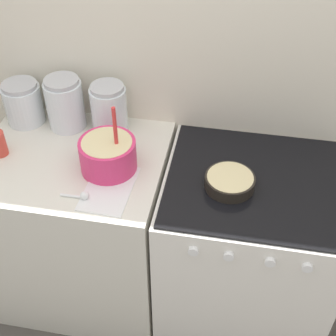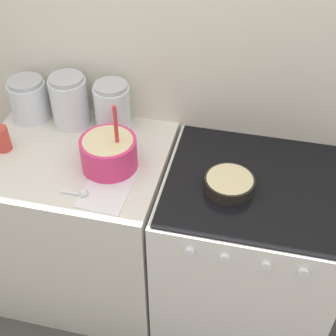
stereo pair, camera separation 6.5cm
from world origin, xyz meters
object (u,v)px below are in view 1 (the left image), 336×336
at_px(mixing_bowl, 108,154).
at_px(baking_pan, 230,181).
at_px(stove, 244,250).
at_px(storage_jar_middle, 66,106).
at_px(storage_jar_right, 109,112).
at_px(storage_jar_left, 24,105).

xyz_separation_m(mixing_bowl, baking_pan, (0.51, -0.02, -0.05)).
bearing_deg(baking_pan, stove, 28.45).
bearing_deg(storage_jar_middle, storage_jar_right, 0.00).
bearing_deg(mixing_bowl, storage_jar_left, 151.20).
bearing_deg(storage_jar_middle, storage_jar_left, 180.00).
height_order(mixing_bowl, storage_jar_middle, mixing_bowl).
relative_size(stove, storage_jar_middle, 3.70).
xyz_separation_m(stove, storage_jar_middle, (-0.89, 0.23, 0.56)).
relative_size(mixing_bowl, storage_jar_left, 1.54).
relative_size(baking_pan, storage_jar_left, 1.00).
height_order(storage_jar_middle, storage_jar_right, storage_jar_middle).
distance_m(baking_pan, storage_jar_left, 1.03).
height_order(stove, storage_jar_middle, storage_jar_middle).
distance_m(storage_jar_left, storage_jar_right, 0.41).
distance_m(stove, mixing_bowl, 0.81).
relative_size(stove, storage_jar_left, 4.50).
bearing_deg(stove, mixing_bowl, -176.72).
xyz_separation_m(baking_pan, storage_jar_middle, (-0.78, 0.29, 0.08)).
height_order(mixing_bowl, storage_jar_right, mixing_bowl).
bearing_deg(storage_jar_middle, baking_pan, -20.12).
relative_size(mixing_bowl, storage_jar_right, 1.32).
height_order(baking_pan, storage_jar_right, storage_jar_right).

